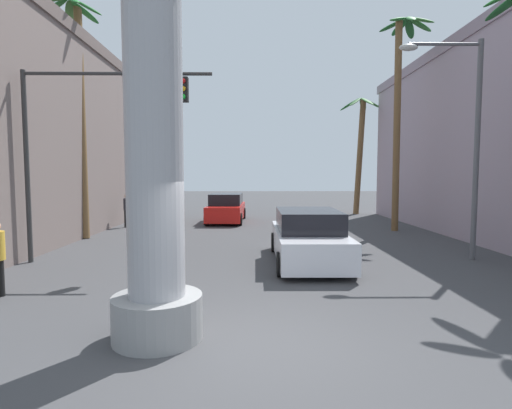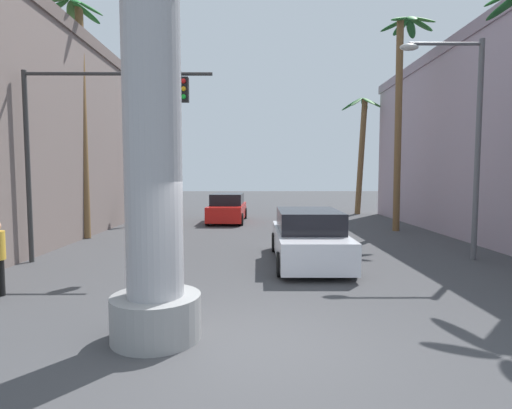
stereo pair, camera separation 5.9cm
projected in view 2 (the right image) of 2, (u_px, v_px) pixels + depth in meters
ground_plane at (255, 240)px, 15.99m from camera, size 93.54×93.54×0.00m
street_lamp at (465, 127)px, 11.95m from camera, size 2.52×0.28×6.61m
traffic_light_mast at (86, 126)px, 11.62m from camera, size 5.51×0.32×5.61m
car_lead at (308, 238)px, 11.81m from camera, size 2.07×4.80×1.56m
car_far at (228, 208)px, 22.04m from camera, size 2.09×4.65×1.56m
palm_tree_mid_left at (80, 90)px, 16.12m from camera, size 2.83×2.73×9.59m
palm_tree_far_right at (362, 144)px, 26.05m from camera, size 2.72×2.78×7.65m
palm_tree_mid_right at (401, 97)px, 17.75m from camera, size 2.34×2.42×9.52m
pedestrian_far_left at (128, 208)px, 19.73m from camera, size 0.47×0.47×1.65m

